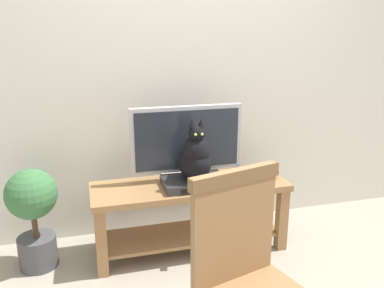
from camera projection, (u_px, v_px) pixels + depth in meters
back_wall at (184, 48)px, 2.99m from camera, size 7.00×0.12×2.80m
tv_stand at (190, 204)px, 2.84m from camera, size 1.36×0.45×0.50m
tv at (187, 142)px, 2.80m from camera, size 0.78×0.20×0.53m
media_box at (194, 182)px, 2.75m from camera, size 0.43×0.28×0.06m
cat at (195, 157)px, 2.68m from camera, size 0.22×0.37×0.43m
wooden_chair at (248, 272)px, 1.70m from camera, size 0.54×0.55×0.98m
book_stack at (260, 173)px, 2.93m from camera, size 0.22×0.19×0.05m
potted_plant at (33, 211)px, 2.61m from camera, size 0.33×0.33×0.69m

